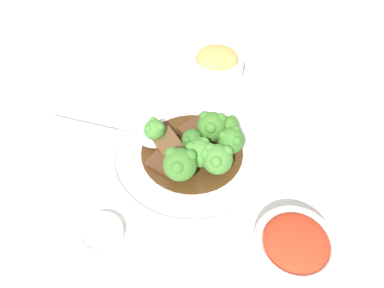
{
  "coord_description": "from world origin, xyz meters",
  "views": [
    {
      "loc": [
        -0.26,
        0.3,
        0.5
      ],
      "look_at": [
        0.0,
        0.0,
        0.03
      ],
      "focal_mm": 35.0,
      "sensor_mm": 36.0,
      "label": 1
    }
  ],
  "objects_px": {
    "beef_strip_1": "(195,129)",
    "beef_strip_2": "(165,165)",
    "broccoli_floret_0": "(217,159)",
    "broccoli_floret_2": "(193,141)",
    "broccoli_floret_4": "(231,140)",
    "broccoli_floret_5": "(155,129)",
    "main_plate": "(192,153)",
    "broccoli_floret_3": "(212,126)",
    "broccoli_floret_1": "(200,152)",
    "sauce_dish": "(101,232)",
    "side_bowl_appetizer": "(217,64)",
    "side_bowl_kimchi": "(294,246)",
    "beef_strip_0": "(169,146)",
    "broccoli_floret_6": "(180,164)",
    "broccoli_floret_7": "(229,126)",
    "serving_spoon": "(140,136)"
  },
  "relations": [
    {
      "from": "beef_strip_1",
      "to": "beef_strip_2",
      "type": "distance_m",
      "value": 0.09
    },
    {
      "from": "broccoli_floret_0",
      "to": "broccoli_floret_2",
      "type": "bearing_deg",
      "value": -4.41
    },
    {
      "from": "broccoli_floret_4",
      "to": "broccoli_floret_5",
      "type": "height_order",
      "value": "broccoli_floret_4"
    },
    {
      "from": "main_plate",
      "to": "broccoli_floret_5",
      "type": "xyz_separation_m",
      "value": [
        0.06,
        0.02,
        0.03
      ]
    },
    {
      "from": "main_plate",
      "to": "beef_strip_1",
      "type": "height_order",
      "value": "beef_strip_1"
    },
    {
      "from": "beef_strip_2",
      "to": "broccoli_floret_3",
      "type": "relative_size",
      "value": 1.13
    },
    {
      "from": "broccoli_floret_1",
      "to": "broccoli_floret_3",
      "type": "height_order",
      "value": "broccoli_floret_3"
    },
    {
      "from": "broccoli_floret_2",
      "to": "sauce_dish",
      "type": "xyz_separation_m",
      "value": [
        0.01,
        0.19,
        -0.04
      ]
    },
    {
      "from": "broccoli_floret_0",
      "to": "sauce_dish",
      "type": "bearing_deg",
      "value": 71.72
    },
    {
      "from": "broccoli_floret_5",
      "to": "side_bowl_appetizer",
      "type": "relative_size",
      "value": 0.37
    },
    {
      "from": "side_bowl_kimchi",
      "to": "beef_strip_2",
      "type": "bearing_deg",
      "value": 2.99
    },
    {
      "from": "broccoli_floret_0",
      "to": "sauce_dish",
      "type": "xyz_separation_m",
      "value": [
        0.06,
        0.19,
        -0.04
      ]
    },
    {
      "from": "broccoli_floret_3",
      "to": "broccoli_floret_5",
      "type": "xyz_separation_m",
      "value": [
        0.07,
        0.06,
        -0.01
      ]
    },
    {
      "from": "side_bowl_kimchi",
      "to": "sauce_dish",
      "type": "relative_size",
      "value": 1.71
    },
    {
      "from": "main_plate",
      "to": "beef_strip_0",
      "type": "relative_size",
      "value": 3.48
    },
    {
      "from": "broccoli_floret_4",
      "to": "sauce_dish",
      "type": "distance_m",
      "value": 0.24
    },
    {
      "from": "beef_strip_1",
      "to": "broccoli_floret_4",
      "type": "bearing_deg",
      "value": 179.78
    },
    {
      "from": "broccoli_floret_2",
      "to": "side_bowl_appetizer",
      "type": "height_order",
      "value": "broccoli_floret_2"
    },
    {
      "from": "beef_strip_1",
      "to": "broccoli_floret_2",
      "type": "distance_m",
      "value": 0.05
    },
    {
      "from": "broccoli_floret_0",
      "to": "main_plate",
      "type": "bearing_deg",
      "value": -6.44
    },
    {
      "from": "side_bowl_appetizer",
      "to": "broccoli_floret_0",
      "type": "bearing_deg",
      "value": 128.36
    },
    {
      "from": "broccoli_floret_3",
      "to": "side_bowl_appetizer",
      "type": "xyz_separation_m",
      "value": [
        0.11,
        -0.16,
        -0.02
      ]
    },
    {
      "from": "broccoli_floret_1",
      "to": "broccoli_floret_0",
      "type": "bearing_deg",
      "value": -169.41
    },
    {
      "from": "beef_strip_0",
      "to": "broccoli_floret_6",
      "type": "xyz_separation_m",
      "value": [
        -0.05,
        0.03,
        0.03
      ]
    },
    {
      "from": "broccoli_floret_3",
      "to": "side_bowl_kimchi",
      "type": "relative_size",
      "value": 0.48
    },
    {
      "from": "beef_strip_1",
      "to": "broccoli_floret_4",
      "type": "relative_size",
      "value": 1.1
    },
    {
      "from": "beef_strip_0",
      "to": "broccoli_floret_7",
      "type": "height_order",
      "value": "broccoli_floret_7"
    },
    {
      "from": "main_plate",
      "to": "broccoli_floret_5",
      "type": "relative_size",
      "value": 6.89
    },
    {
      "from": "beef_strip_2",
      "to": "broccoli_floret_3",
      "type": "height_order",
      "value": "broccoli_floret_3"
    },
    {
      "from": "broccoli_floret_6",
      "to": "side_bowl_appetizer",
      "type": "height_order",
      "value": "broccoli_floret_6"
    },
    {
      "from": "broccoli_floret_4",
      "to": "serving_spoon",
      "type": "relative_size",
      "value": 0.23
    },
    {
      "from": "beef_strip_0",
      "to": "broccoli_floret_0",
      "type": "xyz_separation_m",
      "value": [
        -0.09,
        -0.02,
        0.02
      ]
    },
    {
      "from": "broccoli_floret_0",
      "to": "serving_spoon",
      "type": "xyz_separation_m",
      "value": [
        0.14,
        0.03,
        -0.02
      ]
    },
    {
      "from": "broccoli_floret_5",
      "to": "broccoli_floret_6",
      "type": "xyz_separation_m",
      "value": [
        -0.09,
        0.03,
        0.01
      ]
    },
    {
      "from": "main_plate",
      "to": "broccoli_floret_3",
      "type": "height_order",
      "value": "broccoli_floret_3"
    },
    {
      "from": "side_bowl_appetizer",
      "to": "side_bowl_kimchi",
      "type": "bearing_deg",
      "value": 143.31
    },
    {
      "from": "beef_strip_2",
      "to": "side_bowl_appetizer",
      "type": "relative_size",
      "value": 0.57
    },
    {
      "from": "beef_strip_1",
      "to": "sauce_dish",
      "type": "xyz_separation_m",
      "value": [
        -0.02,
        0.23,
        -0.02
      ]
    },
    {
      "from": "broccoli_floret_6",
      "to": "side_bowl_kimchi",
      "type": "relative_size",
      "value": 0.51
    },
    {
      "from": "broccoli_floret_5",
      "to": "side_bowl_kimchi",
      "type": "xyz_separation_m",
      "value": [
        -0.28,
        0.02,
        -0.01
      ]
    },
    {
      "from": "beef_strip_0",
      "to": "broccoli_floret_0",
      "type": "distance_m",
      "value": 0.09
    },
    {
      "from": "broccoli_floret_0",
      "to": "beef_strip_0",
      "type": "bearing_deg",
      "value": 11.12
    },
    {
      "from": "broccoli_floret_7",
      "to": "sauce_dish",
      "type": "distance_m",
      "value": 0.26
    },
    {
      "from": "side_bowl_kimchi",
      "to": "broccoli_floret_4",
      "type": "bearing_deg",
      "value": -25.15
    },
    {
      "from": "beef_strip_2",
      "to": "broccoli_floret_2",
      "type": "distance_m",
      "value": 0.06
    },
    {
      "from": "beef_strip_2",
      "to": "broccoli_floret_1",
      "type": "height_order",
      "value": "broccoli_floret_1"
    },
    {
      "from": "beef_strip_2",
      "to": "side_bowl_kimchi",
      "type": "xyz_separation_m",
      "value": [
        -0.23,
        -0.01,
        0.0
      ]
    },
    {
      "from": "beef_strip_2",
      "to": "broccoli_floret_6",
      "type": "height_order",
      "value": "broccoli_floret_6"
    },
    {
      "from": "serving_spoon",
      "to": "broccoli_floret_2",
      "type": "bearing_deg",
      "value": -158.02
    },
    {
      "from": "beef_strip_0",
      "to": "serving_spoon",
      "type": "height_order",
      "value": "beef_strip_0"
    }
  ]
}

